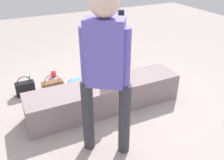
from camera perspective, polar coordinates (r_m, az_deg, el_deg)
name	(u,v)px	position (r m, az deg, el deg)	size (l,w,h in m)	color
ground_plane	(106,107)	(3.46, -1.55, -6.52)	(12.00, 12.00, 0.00)	#A4948E
concrete_ledge	(105,96)	(3.35, -1.59, -3.80)	(2.16, 0.49, 0.39)	gray
child_seated	(118,67)	(3.22, 1.34, 3.06)	(0.28, 0.33, 0.48)	#182340
adult_standing	(105,64)	(2.24, -1.63, 3.88)	(0.45, 0.37, 1.74)	#35343C
cake_plate	(102,81)	(3.27, -2.48, -0.33)	(0.22, 0.22, 0.07)	yellow
gift_bag	(76,88)	(3.66, -8.60, -1.97)	(0.19, 0.10, 0.33)	#4C99E0
railing_post	(121,46)	(4.56, 2.07, 8.05)	(0.36, 0.36, 1.07)	black
water_bottle_near_gift	(30,81)	(4.17, -18.84, -0.26)	(0.06, 0.06, 0.18)	silver
party_cup_red	(54,74)	(4.38, -13.76, 1.34)	(0.09, 0.09, 0.10)	red
handbag_black_leather	(25,88)	(3.93, -19.95, -1.85)	(0.28, 0.13, 0.31)	black
handbag_brown_canvas	(53,87)	(3.83, -13.90, -1.67)	(0.32, 0.12, 0.33)	brown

